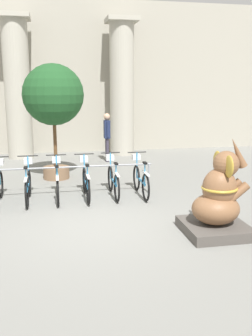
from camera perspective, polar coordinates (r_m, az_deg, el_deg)
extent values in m
plane|color=slate|center=(7.46, -4.79, -8.49)|extent=(60.00, 60.00, 0.00)
cube|color=#A39E8E|center=(15.56, -8.63, 13.45)|extent=(20.00, 0.20, 6.00)
cylinder|color=#ADA899|center=(14.59, -16.20, 11.24)|extent=(0.94, 0.94, 5.00)
cube|color=#ADA899|center=(14.79, -16.84, 21.26)|extent=(1.17, 1.17, 0.16)
cylinder|color=#ADA899|center=(14.79, -0.64, 11.72)|extent=(0.94, 0.94, 5.00)
cube|color=#ADA899|center=(14.99, -0.67, 21.63)|extent=(1.17, 1.17, 0.16)
cylinder|color=gray|center=(9.46, 3.51, -1.59)|extent=(0.05, 0.05, 0.75)
cylinder|color=gray|center=(9.09, -10.52, 0.06)|extent=(4.66, 0.04, 0.04)
torus|color=black|center=(9.57, -18.57, -2.34)|extent=(0.05, 0.66, 0.66)
torus|color=black|center=(9.51, -14.52, -2.19)|extent=(0.05, 0.66, 0.66)
torus|color=black|center=(8.56, -14.88, -3.81)|extent=(0.05, 0.66, 0.66)
cube|color=#338CC6|center=(9.02, -14.71, -2.65)|extent=(0.04, 0.89, 0.04)
cube|color=silver|center=(8.47, -15.01, -1.57)|extent=(0.06, 0.55, 0.03)
cylinder|color=#338CC6|center=(8.58, -14.94, -1.87)|extent=(0.03, 0.03, 0.55)
cube|color=black|center=(8.52, -15.05, 0.05)|extent=(0.08, 0.18, 0.04)
cylinder|color=#338CC6|center=(9.39, -14.65, -0.24)|extent=(0.03, 0.03, 0.68)
cylinder|color=black|center=(9.33, -14.76, 1.79)|extent=(0.48, 0.03, 0.03)
cube|color=silver|center=(9.45, -14.68, 1.06)|extent=(0.20, 0.16, 0.14)
torus|color=black|center=(9.50, -10.44, -2.02)|extent=(0.05, 0.66, 0.66)
torus|color=black|center=(8.54, -10.34, -3.62)|extent=(0.05, 0.66, 0.66)
cube|color=#338CC6|center=(9.00, -10.41, -2.47)|extent=(0.04, 0.89, 0.04)
cube|color=silver|center=(8.45, -10.43, -1.38)|extent=(0.06, 0.55, 0.03)
cylinder|color=#338CC6|center=(8.57, -10.42, -1.68)|extent=(0.03, 0.03, 0.55)
cube|color=black|center=(8.50, -10.50, 0.25)|extent=(0.08, 0.18, 0.04)
cylinder|color=#338CC6|center=(9.38, -10.52, -0.07)|extent=(0.03, 0.03, 0.68)
cylinder|color=black|center=(9.31, -10.60, 1.97)|extent=(0.48, 0.03, 0.03)
cube|color=silver|center=(9.44, -10.58, 1.24)|extent=(0.20, 0.16, 0.14)
torus|color=black|center=(9.52, -6.37, -1.85)|extent=(0.05, 0.66, 0.66)
torus|color=black|center=(8.57, -5.81, -3.44)|extent=(0.05, 0.66, 0.66)
cube|color=#338CC6|center=(9.03, -6.11, -2.30)|extent=(0.04, 0.89, 0.04)
cube|color=silver|center=(8.48, -5.86, -1.20)|extent=(0.06, 0.55, 0.03)
cylinder|color=#338CC6|center=(8.59, -5.91, -1.50)|extent=(0.03, 0.03, 0.55)
cube|color=black|center=(8.53, -5.95, 0.43)|extent=(0.08, 0.18, 0.04)
cylinder|color=#338CC6|center=(9.40, -6.40, 0.09)|extent=(0.03, 0.03, 0.68)
cylinder|color=black|center=(9.34, -6.45, 2.13)|extent=(0.48, 0.03, 0.03)
cube|color=silver|center=(9.46, -6.48, 1.40)|extent=(0.20, 0.16, 0.14)
torus|color=black|center=(9.65, -2.40, -1.58)|extent=(0.05, 0.66, 0.66)
torus|color=black|center=(8.71, -1.41, -3.11)|extent=(0.05, 0.66, 0.66)
cube|color=#338CC6|center=(9.17, -1.93, -2.01)|extent=(0.04, 0.89, 0.04)
cube|color=silver|center=(8.63, -1.42, -0.90)|extent=(0.06, 0.55, 0.03)
cylinder|color=#338CC6|center=(8.74, -1.53, -1.20)|extent=(0.03, 0.03, 0.55)
cube|color=black|center=(8.67, -1.54, 0.69)|extent=(0.08, 0.18, 0.04)
cylinder|color=#338CC6|center=(9.54, -2.38, 0.34)|extent=(0.03, 0.03, 0.68)
cylinder|color=black|center=(9.48, -2.40, 2.35)|extent=(0.48, 0.03, 0.03)
cube|color=silver|center=(9.60, -2.48, 1.62)|extent=(0.20, 0.16, 0.14)
torus|color=black|center=(9.72, 1.61, -1.49)|extent=(0.05, 0.66, 0.66)
torus|color=black|center=(8.79, 3.02, -2.98)|extent=(0.05, 0.66, 0.66)
cube|color=#338CC6|center=(9.24, 2.28, -1.90)|extent=(0.04, 0.89, 0.04)
cube|color=silver|center=(8.70, 3.04, -0.80)|extent=(0.06, 0.55, 0.03)
cylinder|color=#338CC6|center=(8.81, 2.88, -1.10)|extent=(0.03, 0.03, 0.55)
cube|color=black|center=(8.75, 2.90, 0.78)|extent=(0.08, 0.18, 0.04)
cylinder|color=#338CC6|center=(9.60, 1.67, 0.42)|extent=(0.03, 0.03, 0.68)
cylinder|color=black|center=(9.54, 1.68, 2.42)|extent=(0.48, 0.03, 0.03)
cube|color=silver|center=(9.66, 1.55, 1.70)|extent=(0.20, 0.16, 0.14)
cube|color=#4C4742|center=(7.15, 13.34, -8.93)|extent=(1.14, 1.14, 0.19)
ellipsoid|color=brown|center=(7.02, 13.50, -6.05)|extent=(0.88, 0.78, 0.57)
ellipsoid|color=brown|center=(6.93, 14.04, -2.96)|extent=(0.62, 0.57, 0.72)
sphere|color=brown|center=(6.88, 15.01, 0.63)|extent=(0.47, 0.47, 0.47)
ellipsoid|color=#B79333|center=(7.06, 13.74, 0.98)|extent=(0.08, 0.33, 0.39)
ellipsoid|color=#B79333|center=(6.65, 15.40, 0.21)|extent=(0.08, 0.33, 0.39)
cone|color=brown|center=(6.94, 16.64, 2.30)|extent=(0.40, 0.17, 0.58)
cylinder|color=brown|center=(7.19, 15.64, -3.16)|extent=(0.46, 0.16, 0.41)
cylinder|color=brown|center=(6.97, 16.58, -3.70)|extent=(0.46, 0.16, 0.41)
torus|color=#B79333|center=(6.93, 14.04, -2.96)|extent=(0.65, 0.65, 0.05)
cylinder|color=#383342|center=(13.57, -2.95, 2.84)|extent=(0.11, 0.11, 0.85)
cylinder|color=#383342|center=(13.40, -2.84, 2.73)|extent=(0.11, 0.11, 0.85)
cube|color=#1E284C|center=(13.38, -2.93, 5.91)|extent=(0.20, 0.32, 0.63)
sphere|color=tan|center=(13.34, -2.95, 7.84)|extent=(0.23, 0.23, 0.23)
cylinder|color=#1E284C|center=(13.58, -3.05, 6.14)|extent=(0.07, 0.07, 0.57)
cylinder|color=#1E284C|center=(13.18, -2.80, 5.96)|extent=(0.07, 0.07, 0.57)
cylinder|color=brown|center=(11.19, -10.56, -0.68)|extent=(0.76, 0.76, 0.34)
cylinder|color=brown|center=(11.03, -10.74, 3.71)|extent=(0.10, 0.10, 1.39)
sphere|color=#1E4C23|center=(10.91, -11.03, 10.91)|extent=(1.73, 1.73, 1.73)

